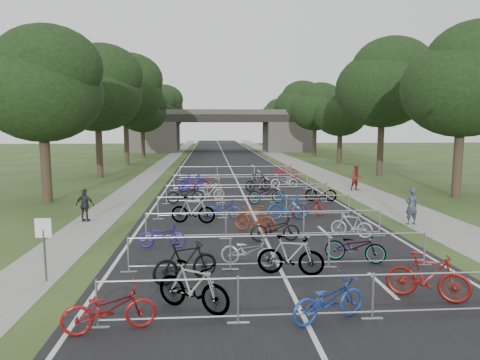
{
  "coord_description": "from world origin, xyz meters",
  "views": [
    {
      "loc": [
        -2.13,
        -9.04,
        4.39
      ],
      "look_at": [
        -0.31,
        16.76,
        1.1
      ],
      "focal_mm": 32.0,
      "sensor_mm": 36.0,
      "label": 1
    }
  ],
  "objects_px": {
    "overpass_bridge": "(222,131)",
    "bike_0": "(109,309)",
    "park_sign": "(44,238)",
    "pedestrian_a": "(412,206)",
    "pedestrian_c": "(85,205)",
    "bike_1": "(193,287)",
    "pedestrian_b": "(357,178)",
    "bike_2": "(329,300)"
  },
  "relations": [
    {
      "from": "overpass_bridge",
      "to": "bike_0",
      "type": "xyz_separation_m",
      "value": [
        -4.3,
        -65.19,
        -3.02
      ]
    },
    {
      "from": "park_sign",
      "to": "pedestrian_a",
      "type": "relative_size",
      "value": 1.1
    },
    {
      "from": "pedestrian_a",
      "to": "pedestrian_c",
      "type": "distance_m",
      "value": 14.75
    },
    {
      "from": "bike_1",
      "to": "pedestrian_b",
      "type": "relative_size",
      "value": 1.17
    },
    {
      "from": "bike_0",
      "to": "bike_2",
      "type": "relative_size",
      "value": 1.02
    },
    {
      "from": "bike_2",
      "to": "pedestrian_c",
      "type": "relative_size",
      "value": 1.27
    },
    {
      "from": "bike_0",
      "to": "bike_1",
      "type": "height_order",
      "value": "bike_1"
    },
    {
      "from": "bike_0",
      "to": "bike_1",
      "type": "bearing_deg",
      "value": -75.28
    },
    {
      "from": "park_sign",
      "to": "bike_0",
      "type": "bearing_deg",
      "value": -51.91
    },
    {
      "from": "bike_0",
      "to": "bike_1",
      "type": "relative_size",
      "value": 0.99
    },
    {
      "from": "bike_2",
      "to": "pedestrian_b",
      "type": "relative_size",
      "value": 1.13
    },
    {
      "from": "bike_1",
      "to": "pedestrian_b",
      "type": "bearing_deg",
      "value": 2.38
    },
    {
      "from": "overpass_bridge",
      "to": "pedestrian_a",
      "type": "relative_size",
      "value": 18.69
    },
    {
      "from": "pedestrian_b",
      "to": "pedestrian_c",
      "type": "distance_m",
      "value": 17.84
    },
    {
      "from": "bike_0",
      "to": "bike_2",
      "type": "height_order",
      "value": "bike_0"
    },
    {
      "from": "park_sign",
      "to": "pedestrian_a",
      "type": "distance_m",
      "value": 14.9
    },
    {
      "from": "bike_0",
      "to": "pedestrian_b",
      "type": "height_order",
      "value": "pedestrian_b"
    },
    {
      "from": "overpass_bridge",
      "to": "pedestrian_a",
      "type": "bearing_deg",
      "value": -83.07
    },
    {
      "from": "overpass_bridge",
      "to": "bike_2",
      "type": "xyz_separation_m",
      "value": [
        0.51,
        -65.03,
        -3.03
      ]
    },
    {
      "from": "bike_1",
      "to": "pedestrian_c",
      "type": "distance_m",
      "value": 11.29
    },
    {
      "from": "bike_2",
      "to": "pedestrian_c",
      "type": "height_order",
      "value": "pedestrian_c"
    },
    {
      "from": "park_sign",
      "to": "bike_2",
      "type": "distance_m",
      "value": 7.95
    },
    {
      "from": "park_sign",
      "to": "bike_1",
      "type": "height_order",
      "value": "park_sign"
    },
    {
      "from": "park_sign",
      "to": "pedestrian_b",
      "type": "bearing_deg",
      "value": 47.89
    },
    {
      "from": "bike_2",
      "to": "pedestrian_b",
      "type": "bearing_deg",
      "value": -43.15
    },
    {
      "from": "park_sign",
      "to": "bike_2",
      "type": "relative_size",
      "value": 0.94
    },
    {
      "from": "overpass_bridge",
      "to": "pedestrian_c",
      "type": "distance_m",
      "value": 54.95
    },
    {
      "from": "bike_0",
      "to": "pedestrian_a",
      "type": "distance_m",
      "value": 14.46
    },
    {
      "from": "park_sign",
      "to": "bike_1",
      "type": "relative_size",
      "value": 0.91
    },
    {
      "from": "bike_2",
      "to": "park_sign",
      "type": "bearing_deg",
      "value": 45.21
    },
    {
      "from": "bike_0",
      "to": "pedestrian_b",
      "type": "bearing_deg",
      "value": -45.14
    },
    {
      "from": "bike_0",
      "to": "pedestrian_c",
      "type": "distance_m",
      "value": 11.45
    },
    {
      "from": "bike_0",
      "to": "pedestrian_b",
      "type": "xyz_separation_m",
      "value": [
        12.13,
        19.37,
        0.34
      ]
    },
    {
      "from": "bike_1",
      "to": "pedestrian_b",
      "type": "height_order",
      "value": "pedestrian_b"
    },
    {
      "from": "bike_2",
      "to": "pedestrian_a",
      "type": "height_order",
      "value": "pedestrian_a"
    },
    {
      "from": "overpass_bridge",
      "to": "pedestrian_b",
      "type": "relative_size",
      "value": 18.17
    },
    {
      "from": "pedestrian_c",
      "to": "bike_0",
      "type": "bearing_deg",
      "value": 121.07
    },
    {
      "from": "park_sign",
      "to": "bike_1",
      "type": "bearing_deg",
      "value": -28.1
    },
    {
      "from": "bike_2",
      "to": "pedestrian_b",
      "type": "height_order",
      "value": "pedestrian_b"
    },
    {
      "from": "bike_2",
      "to": "pedestrian_c",
      "type": "distance_m",
      "value": 13.6
    },
    {
      "from": "pedestrian_a",
      "to": "pedestrian_c",
      "type": "height_order",
      "value": "pedestrian_a"
    },
    {
      "from": "bike_2",
      "to": "pedestrian_a",
      "type": "distance_m",
      "value": 11.06
    }
  ]
}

